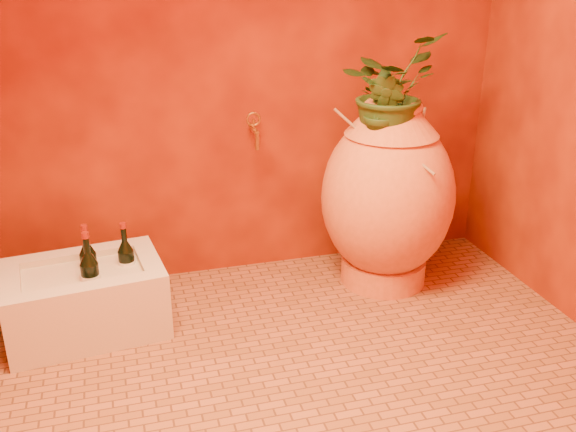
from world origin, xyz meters
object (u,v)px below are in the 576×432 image
object	(u,v)px
wine_bottle_c	(91,278)
wall_tap	(254,128)
stone_basin	(86,300)
amphora	(387,196)
wine_bottle_a	(89,267)
wine_bottle_b	(127,263)

from	to	relation	value
wine_bottle_c	wall_tap	size ratio (longest dim) A/B	1.94
wine_bottle_c	wall_tap	world-z (taller)	wall_tap
stone_basin	wall_tap	size ratio (longest dim) A/B	4.24
amphora	wine_bottle_c	distance (m)	1.41
wine_bottle_a	wall_tap	bearing A→B (deg)	19.49
amphora	wall_tap	distance (m)	0.72
amphora	wine_bottle_b	xyz separation A→B (m)	(-1.24, -0.03, -0.18)
wine_bottle_c	wine_bottle_a	bearing A→B (deg)	93.18
wine_bottle_b	wine_bottle_a	bearing A→B (deg)	176.79
stone_basin	wine_bottle_b	world-z (taller)	wine_bottle_b
stone_basin	wine_bottle_b	distance (m)	0.23
wine_bottle_b	wine_bottle_c	bearing A→B (deg)	-143.31
amphora	stone_basin	distance (m)	1.46
amphora	wine_bottle_c	xyz separation A→B (m)	(-1.39, -0.14, -0.17)
wine_bottle_a	wine_bottle_b	world-z (taller)	wine_bottle_a
amphora	wall_tap	size ratio (longest dim) A/B	5.53
stone_basin	wall_tap	distance (m)	1.10
wine_bottle_a	wine_bottle_b	distance (m)	0.16
stone_basin	wine_bottle_c	world-z (taller)	wine_bottle_c
amphora	wine_bottle_c	bearing A→B (deg)	-174.16
amphora	wine_bottle_a	bearing A→B (deg)	-179.15
stone_basin	wine_bottle_b	xyz separation A→B (m)	(0.19, 0.05, 0.13)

